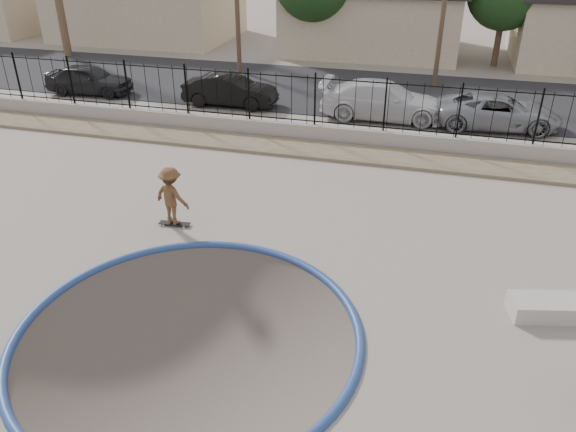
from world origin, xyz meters
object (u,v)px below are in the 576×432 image
(concrete_ledge, at_px, (549,308))
(car_b, at_px, (230,90))
(skateboard, at_px, (175,223))
(skater, at_px, (172,199))
(car_d, at_px, (498,111))
(car_c, at_px, (384,100))
(car_a, at_px, (89,79))

(concrete_ledge, relative_size, car_b, 0.40)
(skateboard, height_order, concrete_ledge, concrete_ledge)
(skater, height_order, car_d, skater)
(car_c, bearing_deg, car_a, 89.30)
(skateboard, distance_m, car_c, 11.29)
(car_a, xyz_separation_m, car_c, (13.46, 0.00, 0.07))
(car_b, height_order, car_c, car_c)
(car_b, xyz_separation_m, car_d, (10.99, 0.00, -0.02))
(skater, xyz_separation_m, concrete_ledge, (9.20, -1.49, -0.59))
(skater, xyz_separation_m, car_c, (4.35, 10.40, -0.02))
(car_c, distance_m, car_d, 4.41)
(car_a, relative_size, car_c, 0.77)
(skater, relative_size, car_d, 0.34)
(skateboard, xyz_separation_m, concrete_ledge, (9.20, -1.49, 0.14))
(skater, bearing_deg, car_b, -63.40)
(concrete_ledge, distance_m, car_c, 12.85)
(skateboard, bearing_deg, concrete_ledge, -14.47)
(car_b, relative_size, car_d, 0.86)
(car_a, distance_m, car_b, 6.88)
(skateboard, xyz_separation_m, car_b, (-2.23, 10.40, 0.64))
(skater, bearing_deg, skateboard, -0.00)
(car_b, height_order, car_d, car_b)
(skater, bearing_deg, concrete_ledge, -174.71)
(concrete_ledge, relative_size, car_d, 0.34)
(concrete_ledge, height_order, car_a, car_a)
(skater, distance_m, car_d, 13.59)
(skater, height_order, car_a, skater)
(car_d, bearing_deg, car_a, 84.89)
(car_b, bearing_deg, concrete_ledge, -137.52)
(car_a, bearing_deg, concrete_ledge, -126.49)
(concrete_ledge, xyz_separation_m, car_a, (-18.31, 11.89, 0.50))
(car_d, bearing_deg, car_b, 84.89)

